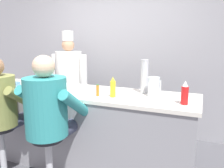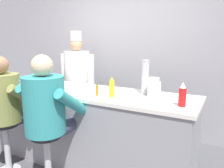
{
  "view_description": "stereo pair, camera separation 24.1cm",
  "coord_description": "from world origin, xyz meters",
  "views": [
    {
      "loc": [
        1.45,
        -1.88,
        1.53
      ],
      "look_at": [
        0.52,
        0.34,
        1.07
      ],
      "focal_mm": 35.0,
      "sensor_mm": 36.0,
      "label": 1
    },
    {
      "loc": [
        1.67,
        -1.78,
        1.53
      ],
      "look_at": [
        0.52,
        0.34,
        1.07
      ],
      "focal_mm": 35.0,
      "sensor_mm": 36.0,
      "label": 2
    }
  ],
  "objects": [
    {
      "name": "mustard_bottle_yellow",
      "position": [
        0.58,
        0.23,
        1.06
      ],
      "size": [
        0.06,
        0.06,
        0.22
      ],
      "color": "yellow",
      "rests_on": "diner_counter"
    },
    {
      "name": "wall_back",
      "position": [
        0.0,
        1.68,
        1.35
      ],
      "size": [
        10.0,
        0.06,
        2.7
      ],
      "color": "#99999E",
      "rests_on": "ground_plane"
    },
    {
      "name": "diner_seated_olive",
      "position": [
        -0.57,
        -0.23,
        0.87
      ],
      "size": [
        0.59,
        0.59,
        1.39
      ],
      "color": "#B2B5BA",
      "rests_on": "ground_plane"
    },
    {
      "name": "coffee_mug_white",
      "position": [
        -0.42,
        0.37,
        0.99
      ],
      "size": [
        0.14,
        0.09,
        0.08
      ],
      "color": "white",
      "rests_on": "diner_counter"
    },
    {
      "name": "breakfast_plate",
      "position": [
        -0.27,
        0.19,
        0.97
      ],
      "size": [
        0.23,
        0.23,
        0.05
      ],
      "color": "white",
      "rests_on": "diner_counter"
    },
    {
      "name": "water_pitcher_clear",
      "position": [
        0.97,
        0.43,
        1.06
      ],
      "size": [
        0.14,
        0.12,
        0.21
      ],
      "color": "silver",
      "rests_on": "diner_counter"
    },
    {
      "name": "diner_counter",
      "position": [
        0.0,
        0.37,
        0.48
      ],
      "size": [
        2.95,
        0.75,
        0.95
      ],
      "color": "gray",
      "rests_on": "ground_plane"
    },
    {
      "name": "ketchup_bottle_red",
      "position": [
        1.31,
        0.23,
        1.06
      ],
      "size": [
        0.07,
        0.07,
        0.23
      ],
      "color": "red",
      "rests_on": "diner_counter"
    },
    {
      "name": "coffee_mug_blue",
      "position": [
        -1.02,
        0.33,
        1.0
      ],
      "size": [
        0.12,
        0.08,
        0.08
      ],
      "color": "#4C7AB2",
      "rests_on": "diner_counter"
    },
    {
      "name": "cereal_bowl",
      "position": [
        -0.88,
        0.28,
        0.98
      ],
      "size": [
        0.15,
        0.15,
        0.05
      ],
      "color": "#4C7FB7",
      "rests_on": "diner_counter"
    },
    {
      "name": "diner_seated_teal",
      "position": [
        0.08,
        -0.23,
        0.88
      ],
      "size": [
        0.62,
        0.61,
        1.42
      ],
      "color": "#B2B5BA",
      "rests_on": "ground_plane"
    },
    {
      "name": "cup_stack_steel",
      "position": [
        0.84,
        0.54,
        1.15
      ],
      "size": [
        0.09,
        0.09,
        0.39
      ],
      "color": "#B7BABF",
      "rests_on": "diner_counter"
    },
    {
      "name": "hot_sauce_bottle_orange",
      "position": [
        0.41,
        0.21,
        1.02
      ],
      "size": [
        0.03,
        0.03,
        0.13
      ],
      "color": "orange",
      "rests_on": "diner_counter"
    },
    {
      "name": "cook_in_whites_near",
      "position": [
        -0.61,
        1.18,
        0.94
      ],
      "size": [
        0.67,
        0.43,
        1.72
      ],
      "color": "#232328",
      "rests_on": "ground_plane"
    }
  ]
}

